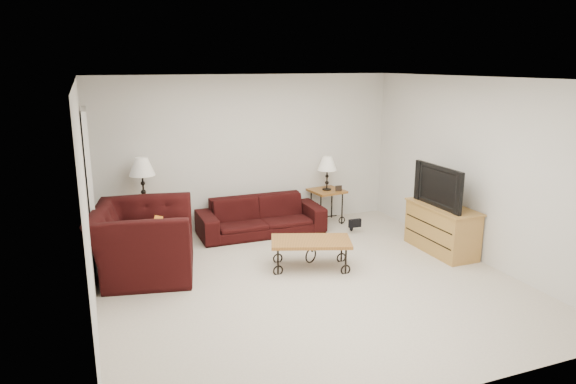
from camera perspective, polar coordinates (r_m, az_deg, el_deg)
The scene contains 20 objects.
ground at distance 6.60m, azimuth 2.23°, elevation -9.84°, with size 5.00×5.00×0.00m, color beige.
wall_back at distance 8.51m, azimuth -4.41°, elevation 4.37°, with size 5.00×0.02×2.50m, color silver.
wall_front at distance 4.13m, azimuth 16.40°, elevation -6.67°, with size 5.00×0.02×2.50m, color silver.
wall_left at distance 5.71m, azimuth -21.32°, elevation -1.35°, with size 0.02×5.00×2.50m, color silver.
wall_right at distance 7.54m, azimuth 20.05°, elevation 2.31°, with size 0.02×5.00×2.50m, color silver.
ceiling at distance 6.04m, azimuth 2.46°, elevation 12.40°, with size 5.00×5.00×0.00m, color white.
doorway at distance 7.37m, azimuth -21.04°, elevation 0.13°, with size 0.08×0.94×2.04m, color black.
sofa at distance 8.30m, azimuth -2.99°, elevation -2.66°, with size 1.99×0.78×0.58m, color black.
side_table_left at distance 8.11m, azimuth -15.41°, elevation -3.26°, with size 0.61×0.61×0.66m, color #935B25.
side_table_right at distance 8.90m, azimuth 4.26°, elevation -1.55°, with size 0.52×0.52×0.57m, color #935B25.
lamp_left at distance 7.94m, azimuth -15.72°, elevation 1.32°, with size 0.38×0.38×0.66m, color black, non-canonical shape.
lamp_right at distance 8.77m, azimuth 4.32°, elevation 2.06°, with size 0.32×0.32×0.57m, color black, non-canonical shape.
photo_frame_left at distance 7.85m, azimuth -16.56°, elevation -0.97°, with size 0.13×0.02×0.11m, color black.
photo_frame_right at distance 8.76m, azimuth 5.60°, elevation 0.41°, with size 0.11×0.02×0.10m, color black.
coffee_table at distance 6.96m, azimuth 2.53°, elevation -6.82°, with size 1.05×0.57×0.39m, color #935B25.
armchair at distance 6.93m, azimuth -15.64°, elevation -5.17°, with size 1.39×1.22×0.90m, color black.
throw_pillow at distance 6.88m, azimuth -14.38°, elevation -4.65°, with size 0.41×0.11×0.41m, color #C45C19.
tv_stand at distance 7.82m, azimuth 16.56°, elevation -3.89°, with size 0.48×1.15×0.69m, color #B87D44.
television at distance 7.64m, azimuth 16.77°, elevation 0.65°, with size 1.03×0.13×0.59m, color black.
backpack at distance 8.48m, azimuth 7.02°, elevation -2.98°, with size 0.32×0.24×0.41m, color black.
Camera 1 is at (-2.42, -5.53, 2.67)m, focal length 32.28 mm.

